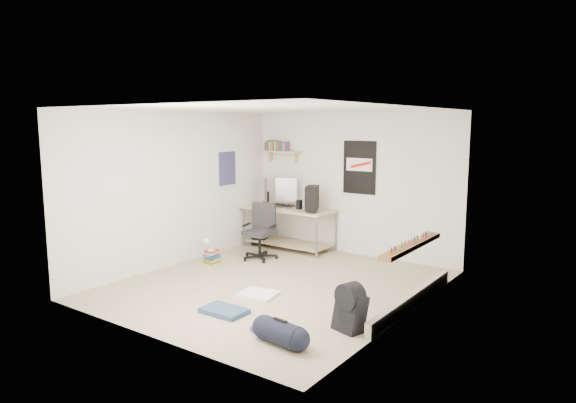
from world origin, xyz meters
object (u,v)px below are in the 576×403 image
Objects in this scene: backpack at (350,313)px; office_chair at (260,231)px; duffel_bag at (280,332)px; book_stack at (211,254)px; desk at (289,229)px.

office_chair is at bearing 162.83° from backpack.
backpack is (2.76, -1.82, -0.29)m from office_chair.
backpack is 0.88× the size of duffel_bag.
duffel_bag is 1.16× the size of book_stack.
backpack reaches higher than book_stack.
office_chair is 3.51m from duffel_bag.
office_chair reaches higher than backpack.
book_stack is at bearing 177.00° from backpack.
backpack is 0.87m from duffel_bag.
office_chair is 3.31m from backpack.
office_chair is (0.03, -0.90, 0.12)m from desk.
book_stack is (-0.44, -1.59, -0.21)m from desk.
backpack is at bearing -24.71° from desk.
desk is 3.98× the size of backpack.
office_chair is 2.14× the size of backpack.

